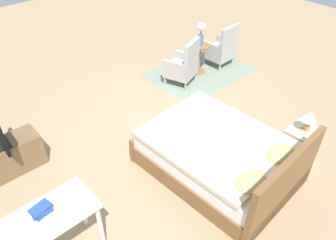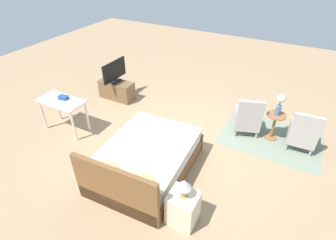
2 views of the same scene
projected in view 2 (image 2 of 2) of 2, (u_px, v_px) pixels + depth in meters
The scene contains 13 objects.
ground_plane at pixel (171, 137), 5.89m from camera, with size 16.00×16.00×0.00m, color #A38460.
floor_rug at pixel (270, 138), 5.85m from camera, with size 2.10×1.50×0.01m.
bed at pixel (146, 160), 4.84m from camera, with size 1.61×2.13×0.96m.
armchair_by_window_left at pixel (303, 134), 5.37m from camera, with size 0.57×0.57×0.92m.
armchair_by_window_right at pixel (247, 119), 5.81m from camera, with size 0.69×0.69×0.92m.
side_table at pixel (274, 123), 5.66m from camera, with size 0.40×0.40×0.61m.
flower_vase at pixel (280, 103), 5.37m from camera, with size 0.17×0.17×0.48m.
nightstand at pixel (183, 208), 4.00m from camera, with size 0.44×0.41×0.57m.
table_lamp at pixel (184, 186), 3.71m from camera, with size 0.22×0.22×0.33m.
tv_stand at pixel (117, 90), 7.19m from camera, with size 0.96×0.40×0.51m.
tv_flatscreen at pixel (114, 71), 6.88m from camera, with size 0.21×0.86×0.58m.
vanity_desk at pixel (62, 105), 5.77m from camera, with size 1.04×0.52×0.78m.
book_stack at pixel (63, 97), 5.72m from camera, with size 0.22×0.18×0.08m.
Camera 2 is at (-2.13, 4.11, 3.67)m, focal length 28.00 mm.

